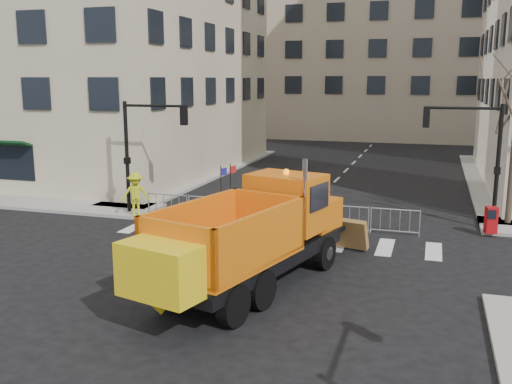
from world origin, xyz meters
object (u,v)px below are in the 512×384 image
(plow_truck, at_px, (250,234))
(newspaper_box, at_px, (491,220))
(worker, at_px, (136,194))
(cop_b, at_px, (302,214))
(cop_a, at_px, (303,215))
(cop_c, at_px, (298,223))

(plow_truck, bearing_deg, newspaper_box, -26.13)
(plow_truck, height_order, worker, plow_truck)
(plow_truck, relative_size, cop_b, 5.37)
(plow_truck, bearing_deg, cop_a, 11.91)
(cop_c, distance_m, newspaper_box, 8.13)
(cop_b, bearing_deg, plow_truck, 114.52)
(cop_b, height_order, cop_c, cop_b)
(worker, bearing_deg, newspaper_box, -28.18)
(cop_a, height_order, worker, worker)
(cop_a, bearing_deg, plow_truck, 88.20)
(plow_truck, xyz_separation_m, cop_a, (0.32, 5.92, -0.76))
(cop_b, distance_m, newspaper_box, 7.81)
(cop_a, bearing_deg, cop_b, -73.83)
(worker, bearing_deg, cop_c, -47.01)
(plow_truck, distance_m, worker, 10.66)
(worker, relative_size, newspaper_box, 1.84)
(cop_c, xyz_separation_m, newspaper_box, (7.34, 3.48, -0.17))
(cop_c, bearing_deg, newspaper_box, 156.08)
(plow_truck, xyz_separation_m, cop_b, (0.24, 6.23, -0.78))
(cop_a, distance_m, cop_c, 0.68)
(plow_truck, height_order, cop_a, plow_truck)
(newspaper_box, bearing_deg, cop_a, -173.05)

